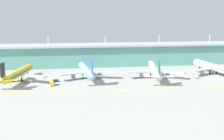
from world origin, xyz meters
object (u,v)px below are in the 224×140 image
object	(u,v)px
airliner_nearest	(18,73)
baggage_cart	(197,77)
airliner_near_middle	(86,70)
pushback_tug	(55,80)
airliner_far_middle	(154,70)
safety_cone_left_wingtip	(93,82)
safety_cone_nose_front	(80,85)
fuel_truck	(52,82)
airliner_farthest	(213,67)

from	to	relation	value
airliner_nearest	baggage_cart	world-z (taller)	airliner_nearest
airliner_nearest	baggage_cart	bearing A→B (deg)	-3.73
airliner_near_middle	pushback_tug	distance (m)	26.60
airliner_far_middle	safety_cone_left_wingtip	size ratio (longest dim) A/B	100.83
airliner_near_middle	safety_cone_nose_front	size ratio (longest dim) A/B	91.43
fuel_truck	safety_cone_left_wingtip	size ratio (longest dim) A/B	10.66
airliner_farthest	safety_cone_nose_front	bearing A→B (deg)	-167.69
airliner_far_middle	pushback_tug	xyz separation A→B (m)	(-79.89, -4.05, -5.36)
airliner_near_middle	airliner_far_middle	xyz separation A→B (m)	(55.57, -5.29, 0.01)
fuel_truck	airliner_near_middle	bearing A→B (deg)	37.77
pushback_tug	airliner_farthest	bearing A→B (deg)	4.18
airliner_near_middle	safety_cone_left_wingtip	distance (m)	17.59
airliner_near_middle	pushback_tug	size ratio (longest dim) A/B	13.38
airliner_nearest	baggage_cart	distance (m)	141.83
airliner_near_middle	airliner_nearest	bearing A→B (deg)	-175.63
airliner_far_middle	fuel_truck	bearing A→B (deg)	-169.53
airliner_farthest	safety_cone_nose_front	distance (m)	118.99
airliner_farthest	pushback_tug	distance (m)	134.56
airliner_farthest	fuel_truck	world-z (taller)	airliner_farthest
airliner_farthest	safety_cone_nose_front	xyz separation A→B (m)	(-116.10, -25.34, -6.10)
airliner_far_middle	airliner_farthest	size ratio (longest dim) A/B	1.12
airliner_near_middle	pushback_tug	world-z (taller)	airliner_near_middle
pushback_tug	fuel_truck	size ratio (longest dim) A/B	0.64
airliner_nearest	airliner_far_middle	world-z (taller)	same
airliner_farthest	pushback_tug	xyz separation A→B (m)	(-134.10, -9.80, -5.35)
airliner_nearest	airliner_far_middle	size ratio (longest dim) A/B	0.90
safety_cone_left_wingtip	airliner_far_middle	bearing A→B (deg)	11.73
airliner_nearest	safety_cone_left_wingtip	bearing A→B (deg)	-11.89
airliner_nearest	airliner_farthest	distance (m)	162.50
safety_cone_nose_front	safety_cone_left_wingtip	bearing A→B (deg)	40.44
airliner_near_middle	airliner_far_middle	size ratio (longest dim) A/B	0.91
airliner_nearest	airliner_near_middle	size ratio (longest dim) A/B	0.99
fuel_truck	airliner_nearest	bearing A→B (deg)	148.03
airliner_nearest	safety_cone_nose_front	world-z (taller)	airliner_nearest
baggage_cart	airliner_near_middle	bearing A→B (deg)	171.51
airliner_far_middle	pushback_tug	distance (m)	80.18
baggage_cart	fuel_truck	world-z (taller)	fuel_truck
airliner_far_middle	fuel_truck	distance (m)	83.43
airliner_far_middle	airliner_farthest	distance (m)	54.51
airliner_nearest	airliner_farthest	xyz separation A→B (m)	(162.44, 4.48, -0.00)
airliner_farthest	safety_cone_left_wingtip	world-z (taller)	airliner_farthest
airliner_near_middle	airliner_farthest	world-z (taller)	same
airliner_far_middle	baggage_cart	bearing A→B (deg)	-13.47
safety_cone_nose_front	airliner_farthest	bearing A→B (deg)	12.31
baggage_cart	safety_cone_left_wingtip	distance (m)	84.69
airliner_farthest	safety_cone_nose_front	size ratio (longest dim) A/B	90.05
airliner_farthest	safety_cone_left_wingtip	distance (m)	107.09
airliner_farthest	fuel_truck	size ratio (longest dim) A/B	8.45
airliner_far_middle	pushback_tug	world-z (taller)	airliner_far_middle
airliner_near_middle	baggage_cart	distance (m)	89.90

